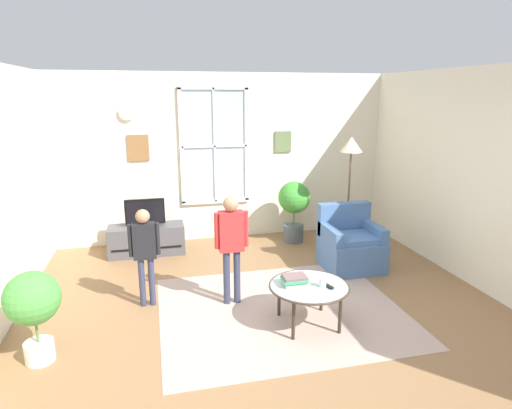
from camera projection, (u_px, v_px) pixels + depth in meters
name	position (u px, v px, depth m)	size (l,w,h in m)	color
ground_plane	(273.00, 323.00, 4.62)	(6.01, 6.50, 0.02)	olive
back_wall	(224.00, 157.00, 7.11)	(5.41, 0.17, 2.70)	silver
side_wall_right	(509.00, 186.00, 4.91)	(0.12, 5.90, 2.70)	silver
area_rug	(281.00, 310.00, 4.88)	(2.68, 2.29, 0.01)	tan
tv_stand	(147.00, 240.00, 6.55)	(1.12, 0.43, 0.44)	#4C4C51
television	(145.00, 212.00, 6.44)	(0.58, 0.08, 0.41)	#4C4C4C
armchair	(350.00, 245.00, 6.01)	(0.76, 0.74, 0.87)	#476B9E
coffee_table	(309.00, 287.00, 4.48)	(0.84, 0.84, 0.45)	#99B2B7
book_stack	(294.00, 280.00, 4.48)	(0.25, 0.19, 0.10)	beige
cup	(323.00, 282.00, 4.44)	(0.08, 0.08, 0.09)	white
remote_near_books	(328.00, 286.00, 4.44)	(0.04, 0.14, 0.02)	black
person_black_shirt	(145.00, 246.00, 4.82)	(0.34, 0.16, 1.14)	#333851
person_red_shirt	(231.00, 237.00, 4.86)	(0.39, 0.17, 1.28)	#333851
potted_plant_by_window	(294.00, 204.00, 7.00)	(0.52, 0.52, 1.00)	#4C565B
potted_plant_corner	(33.00, 304.00, 3.82)	(0.48, 0.48, 0.86)	silver
floor_lamp	(351.00, 156.00, 6.28)	(0.32, 0.32, 1.77)	black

